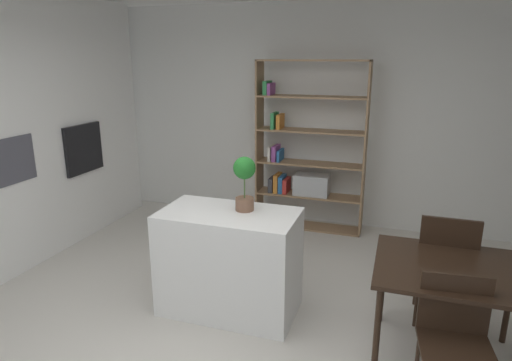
{
  "coord_description": "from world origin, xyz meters",
  "views": [
    {
      "loc": [
        1.15,
        -2.7,
        2.14
      ],
      "look_at": [
        -0.13,
        1.15,
        1.0
      ],
      "focal_mm": 30.95,
      "sensor_mm": 36.0,
      "label": 1
    }
  ],
  "objects_px": {
    "built_in_oven": "(84,148)",
    "dining_table": "(452,277)",
    "potted_plant_on_island": "(244,179)",
    "open_bookshelf": "(305,157)",
    "kitchen_island": "(229,262)",
    "dining_chair_near": "(455,334)",
    "dining_chair_far": "(445,262)"
  },
  "relations": [
    {
      "from": "dining_chair_near",
      "to": "open_bookshelf",
      "type": "bearing_deg",
      "value": 114.11
    },
    {
      "from": "built_in_oven",
      "to": "dining_chair_near",
      "type": "xyz_separation_m",
      "value": [
        3.96,
        -1.64,
        -0.57
      ]
    },
    {
      "from": "kitchen_island",
      "to": "built_in_oven",
      "type": "bearing_deg",
      "value": 155.65
    },
    {
      "from": "kitchen_island",
      "to": "dining_chair_far",
      "type": "height_order",
      "value": "dining_chair_far"
    },
    {
      "from": "built_in_oven",
      "to": "open_bookshelf",
      "type": "bearing_deg",
      "value": 24.62
    },
    {
      "from": "potted_plant_on_island",
      "to": "dining_table",
      "type": "bearing_deg",
      "value": -8.79
    },
    {
      "from": "open_bookshelf",
      "to": "dining_chair_near",
      "type": "relative_size",
      "value": 2.44
    },
    {
      "from": "built_in_oven",
      "to": "potted_plant_on_island",
      "type": "bearing_deg",
      "value": -21.4
    },
    {
      "from": "built_in_oven",
      "to": "dining_chair_far",
      "type": "relative_size",
      "value": 0.62
    },
    {
      "from": "kitchen_island",
      "to": "potted_plant_on_island",
      "type": "relative_size",
      "value": 2.5
    },
    {
      "from": "dining_table",
      "to": "dining_chair_far",
      "type": "height_order",
      "value": "dining_chair_far"
    },
    {
      "from": "open_bookshelf",
      "to": "kitchen_island",
      "type": "bearing_deg",
      "value": -94.83
    },
    {
      "from": "potted_plant_on_island",
      "to": "dining_chair_far",
      "type": "distance_m",
      "value": 1.73
    },
    {
      "from": "potted_plant_on_island",
      "to": "open_bookshelf",
      "type": "relative_size",
      "value": 0.22
    },
    {
      "from": "open_bookshelf",
      "to": "dining_table",
      "type": "distance_m",
      "value": 2.77
    },
    {
      "from": "open_bookshelf",
      "to": "dining_table",
      "type": "bearing_deg",
      "value": -55.91
    },
    {
      "from": "potted_plant_on_island",
      "to": "dining_table",
      "type": "xyz_separation_m",
      "value": [
        1.62,
        -0.25,
        -0.5
      ]
    },
    {
      "from": "built_in_oven",
      "to": "dining_chair_near",
      "type": "bearing_deg",
      "value": -22.48
    },
    {
      "from": "potted_plant_on_island",
      "to": "dining_chair_near",
      "type": "relative_size",
      "value": 0.53
    },
    {
      "from": "potted_plant_on_island",
      "to": "open_bookshelf",
      "type": "bearing_deg",
      "value": 88.01
    },
    {
      "from": "built_in_oven",
      "to": "dining_table",
      "type": "relative_size",
      "value": 0.58
    },
    {
      "from": "open_bookshelf",
      "to": "dining_chair_near",
      "type": "bearing_deg",
      "value": -60.81
    },
    {
      "from": "potted_plant_on_island",
      "to": "dining_table",
      "type": "height_order",
      "value": "potted_plant_on_island"
    },
    {
      "from": "dining_chair_far",
      "to": "dining_chair_near",
      "type": "relative_size",
      "value": 1.12
    },
    {
      "from": "built_in_oven",
      "to": "dining_table",
      "type": "bearing_deg",
      "value": -16.45
    },
    {
      "from": "dining_table",
      "to": "potted_plant_on_island",
      "type": "bearing_deg",
      "value": 171.21
    },
    {
      "from": "built_in_oven",
      "to": "potted_plant_on_island",
      "type": "distance_m",
      "value": 2.53
    },
    {
      "from": "kitchen_island",
      "to": "dining_chair_far",
      "type": "bearing_deg",
      "value": 10.06
    },
    {
      "from": "built_in_oven",
      "to": "kitchen_island",
      "type": "relative_size",
      "value": 0.53
    },
    {
      "from": "kitchen_island",
      "to": "dining_chair_near",
      "type": "bearing_deg",
      "value": -19.96
    },
    {
      "from": "kitchen_island",
      "to": "potted_plant_on_island",
      "type": "bearing_deg",
      "value": 40.58
    },
    {
      "from": "potted_plant_on_island",
      "to": "open_bookshelf",
      "type": "xyz_separation_m",
      "value": [
        0.07,
        2.03,
        -0.24
      ]
    }
  ]
}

